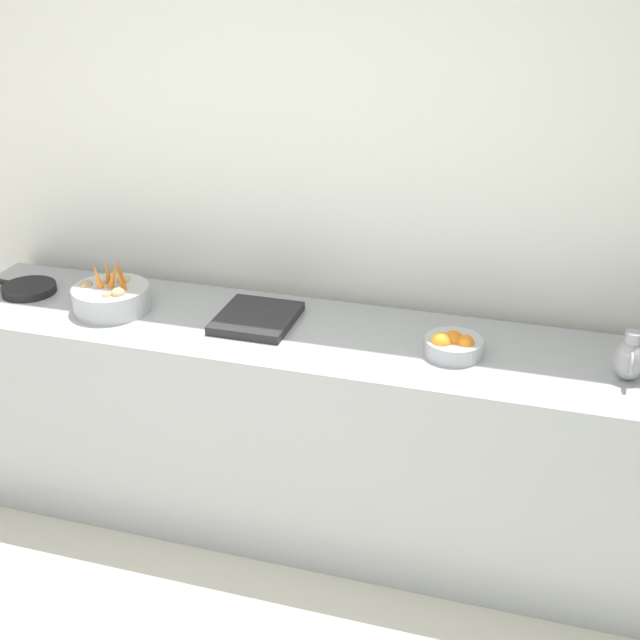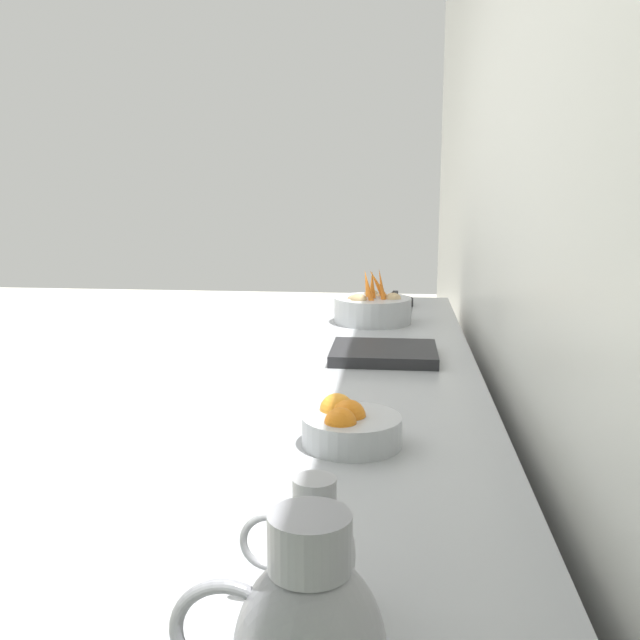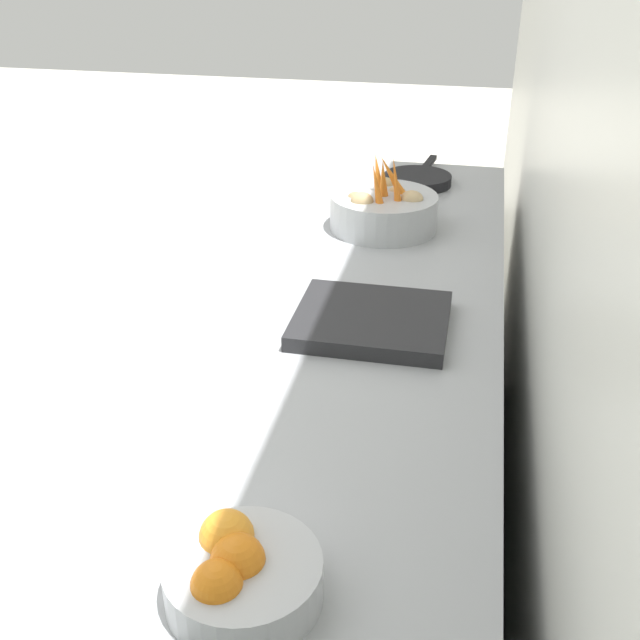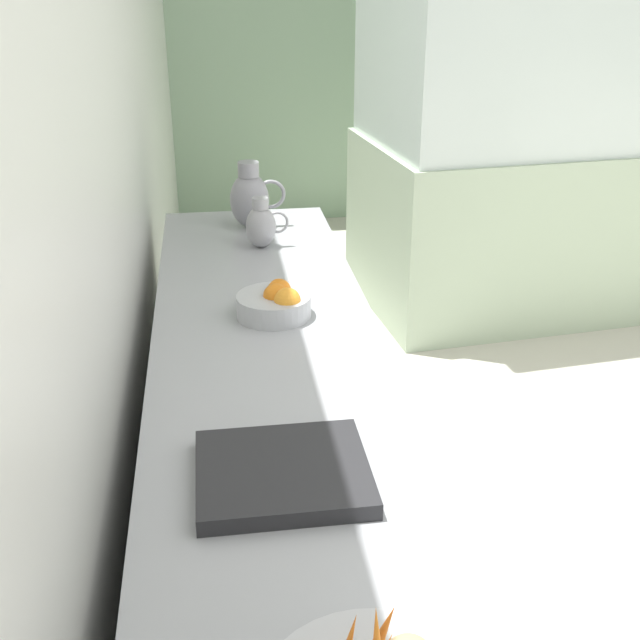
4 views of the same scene
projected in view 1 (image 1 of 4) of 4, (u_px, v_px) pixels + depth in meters
The scene contains 7 objects.
tile_wall_left at pixel (476, 168), 3.21m from camera, with size 0.10×8.24×3.00m, color silver.
prep_counter at pixel (322, 432), 3.42m from camera, with size 0.64×3.18×0.91m, color #9EA0A5.
vegetable_colander at pixel (111, 297), 3.40m from camera, with size 0.31×0.31×0.23m.
orange_bowl at pixel (453, 345), 3.04m from camera, with size 0.22×0.22×0.10m.
metal_pitcher_short at pixel (630, 358), 2.86m from camera, with size 0.15×0.11×0.18m.
counter_sink_basin at pixel (257, 318), 3.31m from camera, with size 0.34×0.30×0.04m, color #232326.
skillet_on_counter at pixel (28, 289), 3.58m from camera, with size 0.23×0.38×0.03m.
Camera 1 is at (1.25, 1.03, 2.35)m, focal length 46.39 mm.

